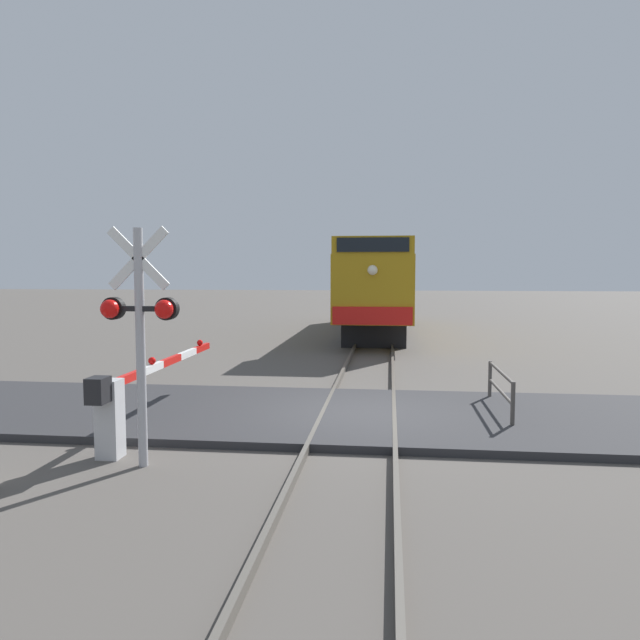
# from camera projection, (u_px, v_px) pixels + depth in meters

# --- Properties ---
(ground_plane) EXTENTS (160.00, 160.00, 0.00)m
(ground_plane) POSITION_uv_depth(u_px,v_px,m) (358.00, 419.00, 12.03)
(ground_plane) COLOR #514C47
(rail_track_left) EXTENTS (0.08, 80.00, 0.15)m
(rail_track_left) POSITION_uv_depth(u_px,v_px,m) (323.00, 414.00, 12.11)
(rail_track_left) COLOR #59544C
(rail_track_left) RESTS_ON ground_plane
(rail_track_right) EXTENTS (0.08, 80.00, 0.15)m
(rail_track_right) POSITION_uv_depth(u_px,v_px,m) (394.00, 416.00, 11.94)
(rail_track_right) COLOR #59544C
(rail_track_right) RESTS_ON ground_plane
(road_surface) EXTENTS (36.00, 4.68, 0.14)m
(road_surface) POSITION_uv_depth(u_px,v_px,m) (358.00, 415.00, 12.03)
(road_surface) COLOR #2D2D30
(road_surface) RESTS_ON ground_plane
(locomotive) EXTENTS (2.96, 15.82, 4.20)m
(locomotive) POSITION_uv_depth(u_px,v_px,m) (377.00, 288.00, 28.44)
(locomotive) COLOR black
(locomotive) RESTS_ON ground_plane
(crossing_signal) EXTENTS (1.18, 0.33, 3.63)m
(crossing_signal) POSITION_uv_depth(u_px,v_px,m) (139.00, 322.00, 8.94)
(crossing_signal) COLOR #ADADB2
(crossing_signal) RESTS_ON ground_plane
(crossing_gate) EXTENTS (0.36, 5.70, 1.37)m
(crossing_gate) POSITION_uv_depth(u_px,v_px,m) (128.00, 396.00, 10.15)
(crossing_gate) COLOR silver
(crossing_gate) RESTS_ON ground_plane
(guard_railing) EXTENTS (0.08, 2.62, 0.95)m
(guard_railing) POSITION_uv_depth(u_px,v_px,m) (500.00, 386.00, 12.23)
(guard_railing) COLOR #4C4742
(guard_railing) RESTS_ON ground_plane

